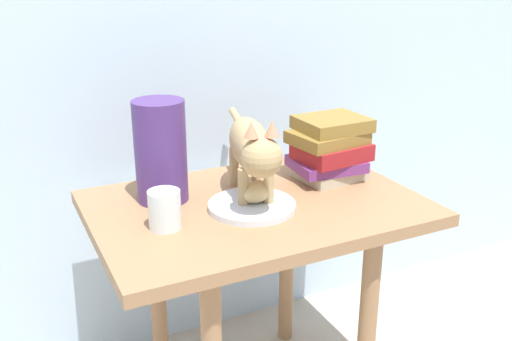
{
  "coord_description": "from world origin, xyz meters",
  "views": [
    {
      "loc": [
        -0.55,
        -1.13,
        1.12
      ],
      "look_at": [
        0.0,
        0.0,
        0.66
      ],
      "focal_mm": 40.38,
      "sensor_mm": 36.0,
      "label": 1
    }
  ],
  "objects": [
    {
      "name": "green_vase",
      "position": [
        -0.19,
        0.11,
        0.7
      ],
      "size": [
        0.12,
        0.12,
        0.24
      ],
      "primitive_type": "cylinder",
      "color": "#4C2D72",
      "rests_on": "side_table"
    },
    {
      "name": "bread_roll",
      "position": [
        -0.01,
        -0.03,
        0.61
      ],
      "size": [
        0.09,
        0.08,
        0.05
      ],
      "primitive_type": "ellipsoid",
      "rotation": [
        0.0,
        0.0,
        0.29
      ],
      "color": "#E0BC7A",
      "rests_on": "plate"
    },
    {
      "name": "plate",
      "position": [
        -0.03,
        -0.03,
        0.58
      ],
      "size": [
        0.2,
        0.2,
        0.01
      ],
      "primitive_type": "cylinder",
      "color": "silver",
      "rests_on": "side_table"
    },
    {
      "name": "book_stack",
      "position": [
        0.24,
        0.06,
        0.66
      ],
      "size": [
        0.2,
        0.17,
        0.16
      ],
      "color": "#BCB299",
      "rests_on": "side_table"
    },
    {
      "name": "cat",
      "position": [
        -0.0,
        0.02,
        0.71
      ],
      "size": [
        0.17,
        0.47,
        0.23
      ],
      "color": "tan",
      "rests_on": "side_table"
    },
    {
      "name": "candle_jar",
      "position": [
        -0.24,
        -0.04,
        0.61
      ],
      "size": [
        0.07,
        0.07,
        0.08
      ],
      "color": "silver",
      "rests_on": "side_table"
    },
    {
      "name": "side_table",
      "position": [
        0.0,
        0.0,
        0.49
      ],
      "size": [
        0.77,
        0.53,
        0.58
      ],
      "color": "#9E724C",
      "rests_on": "ground"
    }
  ]
}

